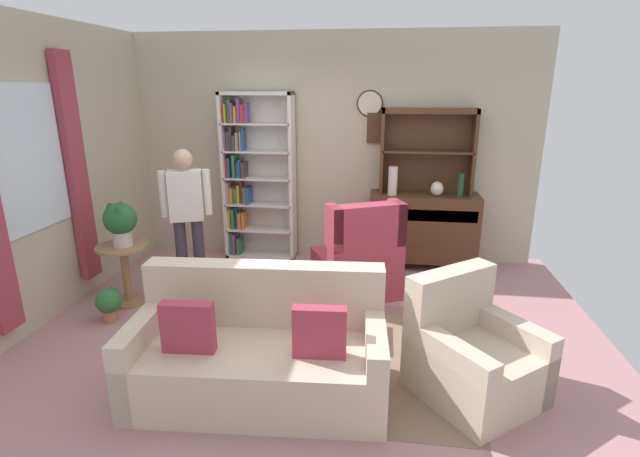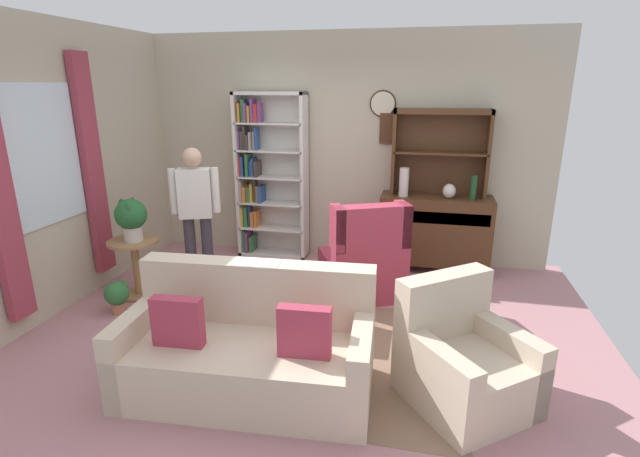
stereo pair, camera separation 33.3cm
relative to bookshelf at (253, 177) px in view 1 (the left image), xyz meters
The scene contains 19 objects.
ground_plane 2.43m from the bookshelf, 62.78° to the right, with size 5.40×4.60×0.02m, color #B27A7F.
wall_back 1.08m from the bookshelf, 10.52° to the left, with size 5.00×0.09×2.80m.
wall_left 2.49m from the bookshelf, 127.99° to the right, with size 0.16×4.20×2.80m.
area_rug 2.76m from the bookshelf, 61.86° to the right, with size 2.36×1.93×0.01m, color #846651.
bookshelf is the anchor object (origin of this frame).
sideboard 2.22m from the bookshelf, ahead, with size 1.30×0.45×0.92m.
sideboard_hutch 2.20m from the bookshelf, ahead, with size 1.10×0.26×1.00m.
vase_tall 1.76m from the bookshelf, ahead, with size 0.11×0.11×0.34m, color beige.
vase_round 2.28m from the bookshelf, ahead, with size 0.15×0.15×0.17m, color beige.
bottle_wine 2.54m from the bookshelf, ahead, with size 0.07×0.07×0.28m, color #194223.
couch_floral 3.02m from the bookshelf, 74.05° to the right, with size 1.85×0.96×0.90m.
armchair_floral 3.59m from the bookshelf, 48.25° to the right, with size 1.07×1.08×0.88m.
wingback_chair 1.87m from the bookshelf, 35.75° to the right, with size 1.05×1.06×1.05m.
plant_stand 1.94m from the bookshelf, 121.24° to the right, with size 0.52×0.52×0.63m.
potted_plant_large 1.82m from the bookshelf, 120.54° to the right, with size 0.32×0.32×0.44m.
potted_plant_small 2.32m from the bookshelf, 114.90° to the right, with size 0.24×0.24×0.33m.
person_reading 1.26m from the bookshelf, 107.85° to the right, with size 0.52×0.30×1.56m.
coffee_table 2.18m from the bookshelf, 63.13° to the right, with size 0.80×0.50×0.42m.
book_stack 2.08m from the bookshelf, 62.80° to the right, with size 0.21×0.16×0.07m.
Camera 1 is at (0.65, -3.79, 2.18)m, focal length 26.48 mm.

